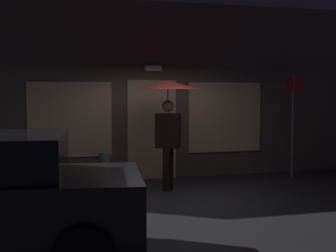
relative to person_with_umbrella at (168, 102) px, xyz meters
The scene contains 5 objects.
ground_plane 1.95m from the person_with_umbrella, 90.26° to the right, with size 18.00×18.00×0.00m, color #2D2D33.
building_facade 1.49m from the person_with_umbrella, 90.17° to the left, with size 9.94×0.48×3.92m.
person_with_umbrella is the anchor object (origin of this frame).
street_sign_post 3.06m from the person_with_umbrella, ahead, with size 0.40×0.07×2.34m.
sidewalk_bollard 1.97m from the person_with_umbrella, 144.68° to the left, with size 0.25×0.25×0.68m, color slate.
Camera 1 is at (-2.62, -8.43, 1.98)m, focal length 52.87 mm.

